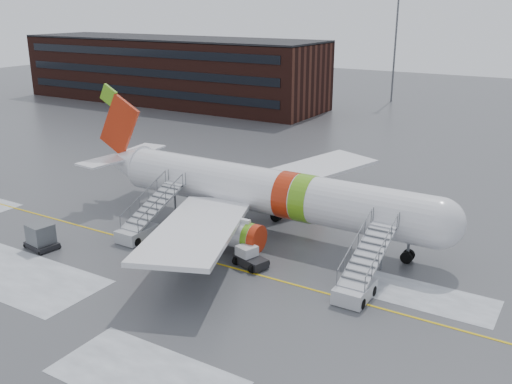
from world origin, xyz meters
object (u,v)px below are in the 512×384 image
Objects in this scene: airliner at (259,190)px; airstair_aft at (143,224)px; pushback_tug at (249,257)px; uld_container at (41,237)px; airstair_fwd at (359,279)px.

airstair_aft is at bearing -137.79° from airliner.
uld_container reaches higher than pushback_tug.
airliner is at bearing 115.79° from pushback_tug.
airliner is 13.01× the size of uld_container.
airstair_fwd is 24.83m from uld_container.
airliner is 13.61m from airstair_fwd.
uld_container is (-12.41, -12.49, -2.48)m from airliner.
pushback_tug is at bearing -179.23° from airstair_fwd.
airstair_fwd is (11.70, -6.54, -2.35)m from airliner.
airliner is at bearing 45.19° from uld_container.
uld_container is (-24.11, -5.95, -0.13)m from airstair_fwd.
airstair_fwd is 8.50m from pushback_tug.
airliner is 4.55× the size of airstair_fwd.
pushback_tug is at bearing -0.62° from airstair_aft.
airstair_fwd is 18.90m from airstair_aft.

